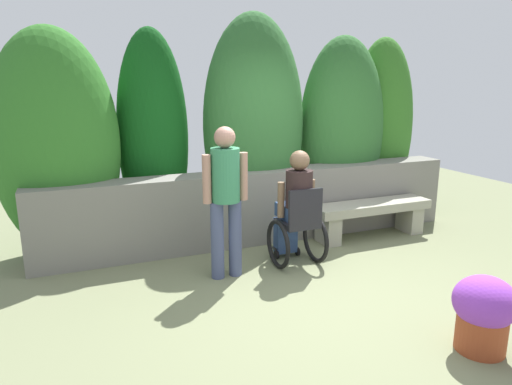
# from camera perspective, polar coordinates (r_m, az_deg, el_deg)

# --- Properties ---
(ground_plane) EXTENTS (12.37, 12.37, 0.00)m
(ground_plane) POSITION_cam_1_polar(r_m,az_deg,el_deg) (4.75, 8.97, -12.39)
(ground_plane) COLOR #6E7452
(stone_retaining_wall) EXTENTS (5.60, 0.41, 0.94)m
(stone_retaining_wall) POSITION_cam_1_polar(r_m,az_deg,el_deg) (6.08, 0.42, -1.68)
(stone_retaining_wall) COLOR slate
(stone_retaining_wall) RESTS_ON ground
(hedge_backdrop) EXTENTS (5.95, 1.05, 2.94)m
(hedge_backdrop) POSITION_cam_1_polar(r_m,az_deg,el_deg) (6.35, -1.83, 7.33)
(hedge_backdrop) COLOR #2F7025
(hedge_backdrop) RESTS_ON ground
(stone_bench) EXTENTS (1.68, 0.41, 0.48)m
(stone_bench) POSITION_cam_1_polar(r_m,az_deg,el_deg) (6.44, 13.92, -2.49)
(stone_bench) COLOR gray
(stone_bench) RESTS_ON ground
(person_in_wheelchair) EXTENTS (0.53, 0.66, 1.33)m
(person_in_wheelchair) POSITION_cam_1_polar(r_m,az_deg,el_deg) (5.28, 4.96, -2.38)
(person_in_wheelchair) COLOR black
(person_in_wheelchair) RESTS_ON ground
(person_standing_companion) EXTENTS (0.49, 0.30, 1.62)m
(person_standing_companion) POSITION_cam_1_polar(r_m,az_deg,el_deg) (4.85, -3.75, -0.02)
(person_standing_companion) COLOR #424B6E
(person_standing_companion) RESTS_ON ground
(flower_pot_terracotta_by_wall) EXTENTS (0.48, 0.48, 0.61)m
(flower_pot_terracotta_by_wall) POSITION_cam_1_polar(r_m,az_deg,el_deg) (4.10, 26.14, -12.94)
(flower_pot_terracotta_by_wall) COLOR #943D20
(flower_pot_terracotta_by_wall) RESTS_ON ground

